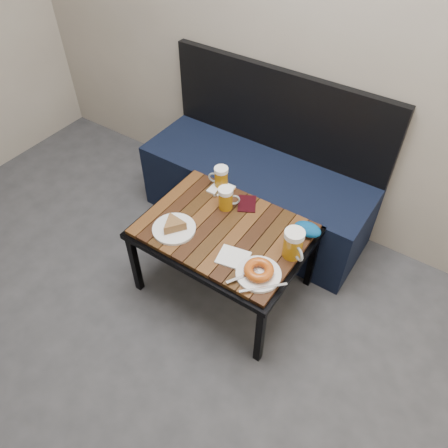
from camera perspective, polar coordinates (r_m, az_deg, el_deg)
The scene contains 12 objects.
bench at distance 2.72m, azimuth 4.36°, elevation 4.83°, with size 1.40×0.50×0.95m.
cafe_table at distance 2.21m, azimuth 0.00°, elevation -1.31°, with size 0.84×0.62×0.47m.
beer_mug_left at distance 2.37m, azimuth -0.43°, elevation 6.15°, with size 0.12×0.09×0.12m.
beer_mug_centre at distance 2.24m, azimuth 0.28°, elevation 3.38°, with size 0.12×0.10×0.12m.
beer_mug_right at distance 2.02m, azimuth 9.06°, elevation -2.60°, with size 0.14×0.13×0.15m.
plate_pie at distance 2.16m, azimuth -6.57°, elevation -0.32°, with size 0.22×0.22×0.06m.
plate_bagel at distance 1.97m, azimuth 4.54°, elevation -6.24°, with size 0.24×0.24×0.06m.
napkin_left at distance 2.38m, azimuth -0.39°, elevation 4.62°, with size 0.12×0.16×0.01m.
napkin_right at distance 2.04m, azimuth 1.21°, elevation -4.40°, with size 0.16×0.15×0.01m.
passport_navy at distance 2.18m, azimuth -5.57°, elevation -0.42°, with size 0.09×0.12×0.01m, color black.
passport_burgundy at distance 2.30m, azimuth 3.01°, elevation 2.67°, with size 0.09×0.13×0.01m, color black.
knit_pouch at distance 2.17m, azimuth 10.86°, elevation -0.68°, with size 0.14×0.09×0.06m, color navy.
Camera 1 is at (0.86, -0.06, 2.03)m, focal length 35.00 mm.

